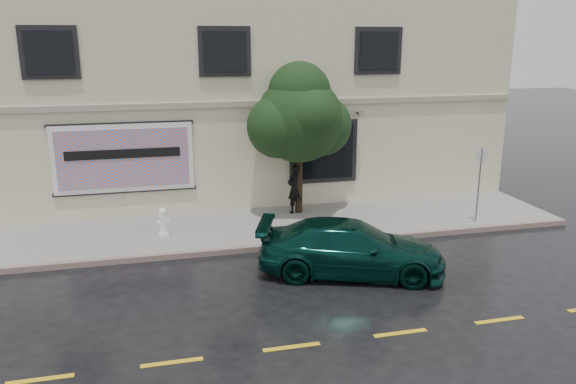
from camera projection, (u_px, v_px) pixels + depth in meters
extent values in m
plane|color=black|center=(257.00, 274.00, 13.78)|extent=(90.00, 90.00, 0.00)
cube|color=gray|center=(237.00, 229.00, 16.81)|extent=(20.00, 3.50, 0.15)
cube|color=slate|center=(247.00, 249.00, 15.17)|extent=(20.00, 0.18, 0.16)
cube|color=gold|center=(292.00, 347.00, 10.50)|extent=(19.00, 0.12, 0.01)
cube|color=beige|center=(212.00, 95.00, 21.29)|extent=(20.00, 8.00, 7.00)
cube|color=#9E9984|center=(226.00, 104.00, 17.48)|extent=(20.00, 0.12, 0.18)
cube|color=black|center=(323.00, 152.00, 18.64)|extent=(2.30, 0.10, 2.10)
cube|color=black|center=(324.00, 152.00, 18.59)|extent=(2.00, 0.05, 1.80)
cube|color=black|center=(49.00, 52.00, 15.86)|extent=(1.30, 0.05, 1.20)
cube|color=black|center=(225.00, 52.00, 17.00)|extent=(1.30, 0.05, 1.20)
cube|color=black|center=(379.00, 51.00, 18.14)|extent=(1.30, 0.05, 1.20)
cube|color=white|center=(124.00, 158.00, 17.13)|extent=(4.20, 0.06, 2.10)
cube|color=orange|center=(123.00, 158.00, 17.09)|extent=(3.90, 0.04, 1.80)
cube|color=black|center=(126.00, 191.00, 17.44)|extent=(4.30, 0.10, 0.10)
cube|color=black|center=(121.00, 124.00, 16.88)|extent=(4.30, 0.10, 0.10)
cube|color=black|center=(123.00, 154.00, 17.03)|extent=(3.40, 0.02, 0.28)
imported|color=#072E27|center=(351.00, 248.00, 13.65)|extent=(4.90, 3.34, 1.31)
imported|color=black|center=(295.00, 189.00, 17.92)|extent=(0.68, 0.57, 1.58)
imported|color=black|center=(295.00, 155.00, 17.63)|extent=(1.13, 1.13, 0.65)
cylinder|color=black|center=(299.00, 180.00, 17.89)|extent=(0.23, 0.23, 2.13)
sphere|color=black|center=(299.00, 119.00, 17.37)|extent=(2.69, 2.69, 2.69)
cylinder|color=white|center=(164.00, 234.00, 16.01)|extent=(0.32, 0.32, 0.08)
cylinder|color=white|center=(163.00, 223.00, 15.93)|extent=(0.23, 0.23, 0.58)
sphere|color=white|center=(163.00, 212.00, 15.84)|extent=(0.23, 0.23, 0.23)
cylinder|color=white|center=(163.00, 222.00, 15.92)|extent=(0.34, 0.11, 0.11)
cylinder|color=gray|center=(479.00, 186.00, 16.90)|extent=(0.05, 0.05, 2.30)
cube|color=silver|center=(482.00, 156.00, 16.65)|extent=(0.28, 0.08, 0.37)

